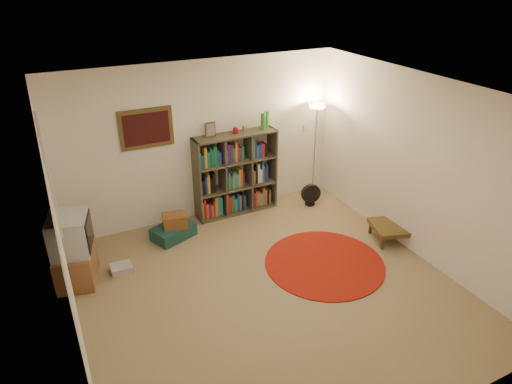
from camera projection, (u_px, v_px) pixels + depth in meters
room at (265, 201)px, 5.25m from camera, size 4.54×4.54×2.54m
bookshelf at (234, 175)px, 7.38m from camera, size 1.36×0.40×1.63m
floor_lamp at (316, 120)px, 7.54m from camera, size 0.39×0.39×1.68m
floor_fan at (311, 195)px, 7.76m from camera, size 0.34×0.22×0.38m
tv_stand at (74, 250)px, 5.78m from camera, size 0.60×0.75×0.96m
dvd_box at (121, 268)px, 6.13m from camera, size 0.28×0.23×0.09m
suitcase at (173, 232)px, 6.87m from camera, size 0.71×0.59×0.20m
wicker_basket at (175, 221)px, 6.77m from camera, size 0.39×0.31×0.20m
paper_towel at (201, 208)px, 7.48m from camera, size 0.13×0.13×0.26m
red_rug at (324, 263)px, 6.30m from camera, size 1.65×1.65×0.01m
side_table at (391, 227)px, 6.76m from camera, size 0.69×0.69×0.25m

